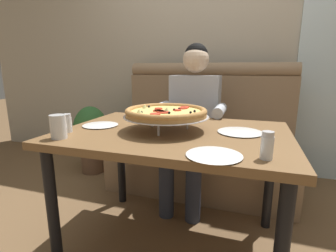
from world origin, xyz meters
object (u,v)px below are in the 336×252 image
object	(u,v)px
diner_main	(192,115)
plate_far_side	(240,131)
shaker_parmesan	(267,148)
potted_plant	(91,136)
booth_bench	(202,143)
dining_table	(174,145)
pizza	(166,113)
drinking_glass	(58,128)
shaker_pepper_flakes	(67,125)
plate_near_right	(100,124)
plate_near_left	(214,154)
patio_chair	(323,115)

from	to	relation	value
diner_main	plate_far_side	world-z (taller)	diner_main
shaker_parmesan	potted_plant	world-z (taller)	shaker_parmesan
booth_bench	shaker_parmesan	size ratio (longest dim) A/B	14.32
dining_table	diner_main	bearing A→B (deg)	93.72
plate_far_side	potted_plant	world-z (taller)	plate_far_side
pizza	drinking_glass	distance (m)	0.56
shaker_pepper_flakes	plate_near_right	xyz separation A→B (m)	(0.08, 0.19, -0.03)
plate_near_left	potted_plant	bearing A→B (deg)	140.11
dining_table	plate_far_side	size ratio (longest dim) A/B	5.15
shaker_pepper_flakes	potted_plant	bearing A→B (deg)	119.83
patio_chair	pizza	bearing A→B (deg)	-120.98
drinking_glass	dining_table	bearing A→B (deg)	33.47
pizza	shaker_pepper_flakes	xyz separation A→B (m)	(-0.50, -0.21, -0.06)
diner_main	drinking_glass	bearing A→B (deg)	-115.18
patio_chair	diner_main	bearing A→B (deg)	-130.68
diner_main	booth_bench	bearing A→B (deg)	81.00
pizza	patio_chair	distance (m)	2.54
plate_near_left	shaker_pepper_flakes	bearing A→B (deg)	170.27
diner_main	potted_plant	bearing A→B (deg)	170.40
plate_near_right	potted_plant	distance (m)	1.15
plate_near_left	drinking_glass	bearing A→B (deg)	178.27
plate_far_side	patio_chair	size ratio (longest dim) A/B	0.28
dining_table	shaker_pepper_flakes	xyz separation A→B (m)	(-0.55, -0.22, 0.13)
pizza	patio_chair	xyz separation A→B (m)	(1.30, 2.16, -0.31)
shaker_parmesan	drinking_glass	size ratio (longest dim) A/B	0.92
shaker_parmesan	patio_chair	distance (m)	2.61
plate_far_side	patio_chair	bearing A→B (deg)	66.80
dining_table	plate_far_side	distance (m)	0.38
diner_main	plate_near_right	bearing A→B (deg)	-122.22
diner_main	shaker_parmesan	distance (m)	1.11
plate_near_right	plate_far_side	size ratio (longest dim) A/B	0.88
plate_near_right	drinking_glass	world-z (taller)	drinking_glass
pizza	booth_bench	bearing A→B (deg)	87.16
plate_near_left	pizza	bearing A→B (deg)	132.66
pizza	plate_near_left	size ratio (longest dim) A/B	2.09
plate_near_right	drinking_glass	bearing A→B (deg)	-97.11
booth_bench	dining_table	distance (m)	0.95
dining_table	plate_near_right	bearing A→B (deg)	-177.27
shaker_parmesan	drinking_glass	bearing A→B (deg)	-179.64
dining_table	shaker_parmesan	xyz separation A→B (m)	(0.47, -0.33, 0.13)
booth_bench	patio_chair	size ratio (longest dim) A/B	1.85
shaker_parmesan	shaker_pepper_flakes	bearing A→B (deg)	173.76
dining_table	plate_near_right	size ratio (longest dim) A/B	5.85
booth_bench	potted_plant	bearing A→B (deg)	-176.07
diner_main	drinking_glass	xyz separation A→B (m)	(-0.46, -0.98, 0.08)
drinking_glass	patio_chair	world-z (taller)	patio_chair
diner_main	patio_chair	bearing A→B (deg)	49.32
booth_bench	drinking_glass	world-z (taller)	booth_bench
booth_bench	plate_near_right	distance (m)	1.10
booth_bench	shaker_pepper_flakes	distance (m)	1.31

